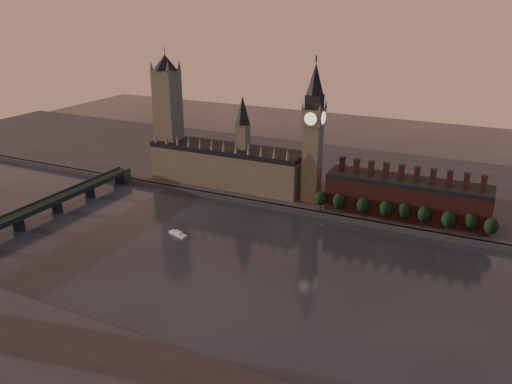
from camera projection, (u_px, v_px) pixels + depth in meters
ground at (231, 266)px, 292.41m from camera, size 900.00×900.00×0.00m
north_bank at (326, 175)px, 442.05m from camera, size 900.00×182.00×4.00m
palace_of_westminster at (227, 164)px, 407.81m from camera, size 130.00×30.30×74.00m
victoria_tower at (168, 112)px, 417.10m from camera, size 24.00×24.00×108.00m
big_ben at (313, 132)px, 361.23m from camera, size 15.00×15.00×107.00m
chimney_block at (406, 197)px, 346.75m from camera, size 110.00×25.00×37.00m
embankment_tree_0 at (321, 198)px, 357.51m from camera, size 8.60×8.60×14.88m
embankment_tree_1 at (339, 201)px, 352.32m from camera, size 8.60×8.60×14.88m
embankment_tree_2 at (363, 205)px, 344.92m from camera, size 8.60×8.60×14.88m
embankment_tree_3 at (386, 209)px, 339.12m from camera, size 8.60×8.60×14.88m
embankment_tree_4 at (404, 211)px, 335.25m from camera, size 8.60×8.60×14.88m
embankment_tree_5 at (424, 214)px, 330.13m from camera, size 8.60×8.60×14.88m
embankment_tree_6 at (448, 219)px, 322.38m from camera, size 8.60×8.60×14.88m
embankment_tree_7 at (470, 222)px, 318.55m from camera, size 8.60×8.60×14.88m
embankment_tree_8 at (491, 226)px, 312.15m from camera, size 8.60×8.60×14.88m
westminster_bridge at (34, 211)px, 350.04m from camera, size 14.00×200.00×11.55m
river_boat at (178, 234)px, 330.50m from camera, size 14.81×7.93×2.85m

